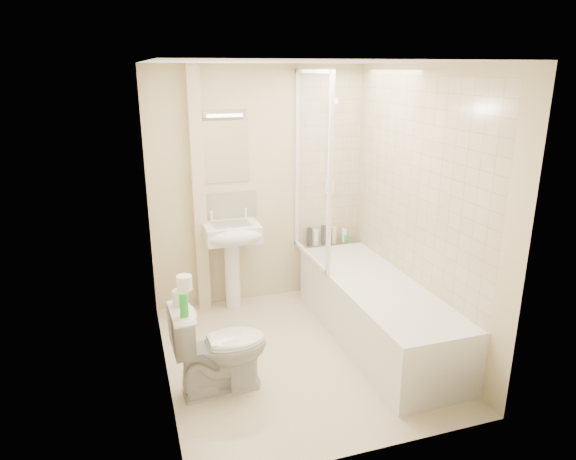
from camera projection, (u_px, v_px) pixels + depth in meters
name	position (u px, v px, depth m)	size (l,w,h in m)	color
floor	(298.00, 354.00, 4.42)	(2.50, 2.50, 0.00)	beige
wall_back	(259.00, 187.00, 5.19)	(2.20, 0.02, 2.40)	beige
wall_left	(157.00, 234.00, 3.74)	(0.02, 2.50, 2.40)	beige
wall_right	(421.00, 210.00, 4.38)	(0.02, 2.50, 2.40)	beige
ceiling	(300.00, 62.00, 3.70)	(2.20, 2.50, 0.02)	white
tile_back	(329.00, 162.00, 5.33)	(0.70, 0.01, 1.75)	beige
tile_right	(419.00, 183.00, 4.34)	(0.01, 2.10, 1.75)	beige
pipe_boxing	(199.00, 193.00, 4.96)	(0.12, 0.12, 2.40)	beige
splashback	(227.00, 207.00, 5.14)	(0.60, 0.01, 0.30)	beige
mirror	(225.00, 152.00, 4.97)	(0.46, 0.01, 0.60)	white
strip_light	(224.00, 113.00, 4.84)	(0.42, 0.07, 0.07)	silver
bathtub	(376.00, 310.00, 4.59)	(0.70, 2.10, 0.55)	white
shower_screen	(312.00, 169.00, 4.83)	(0.04, 0.92, 1.80)	white
shower_fixture	(330.00, 151.00, 5.26)	(0.10, 0.16, 0.99)	white
pedestal_sink	(233.00, 243.00, 5.03)	(0.53, 0.49, 1.03)	white
bottle_black_a	(309.00, 237.00, 5.43)	(0.06, 0.06, 0.19)	black
bottle_white_a	(316.00, 237.00, 5.46)	(0.06, 0.06, 0.17)	white
bottle_black_b	(323.00, 235.00, 5.48)	(0.05, 0.05, 0.21)	black
bottle_blue	(329.00, 239.00, 5.51)	(0.05, 0.05, 0.11)	#131654
bottle_cream	(334.00, 235.00, 5.52)	(0.06, 0.06, 0.18)	beige
bottle_white_b	(344.00, 235.00, 5.56)	(0.05, 0.05, 0.15)	white
bottle_green	(345.00, 238.00, 5.57)	(0.06, 0.06, 0.09)	#33C65C
toilet	(220.00, 347.00, 3.85)	(0.73, 0.44, 0.72)	white
toilet_roll_lower	(180.00, 297.00, 3.70)	(0.11, 0.11, 0.11)	white
toilet_roll_upper	(184.00, 283.00, 3.68)	(0.11, 0.11, 0.11)	white
green_bottle	(184.00, 305.00, 3.51)	(0.06, 0.06, 0.18)	green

